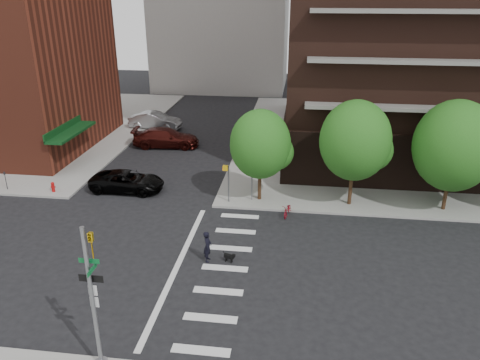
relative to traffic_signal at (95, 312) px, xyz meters
The scene contains 17 objects.
ground 7.98m from the traffic_signal, 86.42° to the left, with size 120.00×120.00×0.00m, color black.
sidewalk_ne 37.51m from the traffic_signal, 55.92° to the left, with size 39.00×33.00×0.15m, color gray.
sidewalk_nw 39.31m from the traffic_signal, 127.79° to the left, with size 31.00×33.00×0.15m, color gray.
crosswalk 8.40m from the traffic_signal, 70.35° to the left, with size 3.85×13.00×0.01m.
tree_a 16.66m from the traffic_signal, 74.39° to the left, with size 4.00×4.00×5.90m.
tree_b 19.20m from the traffic_signal, 56.79° to the left, with size 4.50×4.50×6.65m.
tree_c 23.02m from the traffic_signal, 44.16° to the left, with size 5.00×5.00×6.80m.
traffic_signal is the anchor object (origin of this frame).
pedestrian_signal 15.69m from the traffic_signal, 79.76° to the left, with size 2.18×0.67×2.60m.
fire_hydrant 18.42m from the traffic_signal, 123.26° to the left, with size 0.24×0.24×0.73m.
parking_meter 20.49m from the traffic_signal, 131.50° to the left, with size 0.10×0.08×1.32m.
parked_car_black 17.36m from the traffic_signal, 106.96° to the left, with size 5.19×2.39×1.44m, color black.
parked_car_maroon 27.10m from the traffic_signal, 100.72° to the left, with size 5.95×2.42×1.73m, color #3A0F0C.
parked_car_silver 33.03m from the traffic_signal, 103.56° to the left, with size 5.27×1.84×1.74m, color #929699.
scooter 15.58m from the traffic_signal, 65.23° to the left, with size 0.53×1.52×0.80m, color maroon.
dog_walker 8.67m from the traffic_signal, 73.17° to the left, with size 0.41×0.63×1.72m, color black.
dog 9.19m from the traffic_signal, 65.99° to the left, with size 0.64×0.37×0.54m.
Camera 1 is at (6.48, -20.37, 13.47)m, focal length 35.00 mm.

